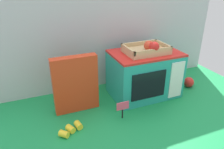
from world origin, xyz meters
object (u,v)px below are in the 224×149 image
toy_microwave (144,74)px  loose_toy_apple (189,82)px  price_sign (123,108)px  cookie_set_box (75,84)px  food_groups_crate (147,49)px  loose_toy_banana (71,129)px

toy_microwave → loose_toy_apple: 0.35m
price_sign → cookie_set_box: bearing=138.6°
toy_microwave → loose_toy_apple: bearing=-6.3°
cookie_set_box → loose_toy_apple: 0.78m
food_groups_crate → loose_toy_apple: bearing=-3.4°
loose_toy_banana → loose_toy_apple: size_ratio=1.82×
food_groups_crate → loose_toy_apple: (0.33, -0.02, -0.27)m
food_groups_crate → cookie_set_box: bearing=178.8°
food_groups_crate → loose_toy_banana: bearing=-160.8°
toy_microwave → price_sign: (-0.23, -0.19, -0.07)m
toy_microwave → food_groups_crate: food_groups_crate is taller
loose_toy_apple → toy_microwave: bearing=173.7°
loose_toy_banana → loose_toy_apple: (0.84, 0.16, 0.02)m
toy_microwave → price_sign: size_ratio=4.09×
loose_toy_apple → cookie_set_box: bearing=177.9°
price_sign → loose_toy_banana: (-0.28, -0.01, -0.05)m
cookie_set_box → price_sign: (0.20, -0.18, -0.09)m
cookie_set_box → food_groups_crate: bearing=-1.2°
food_groups_crate → cookie_set_box: 0.46m
toy_microwave → loose_toy_banana: bearing=-159.2°
food_groups_crate → loose_toy_banana: size_ratio=1.98×
cookie_set_box → loose_toy_banana: (-0.08, -0.19, -0.14)m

